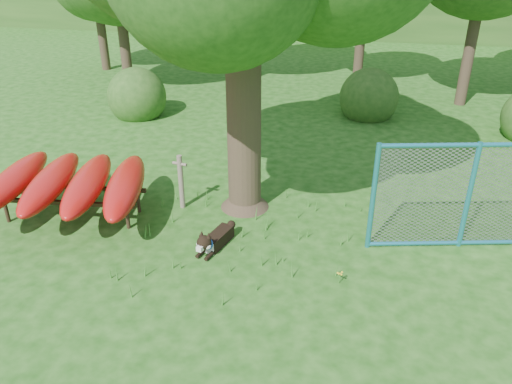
# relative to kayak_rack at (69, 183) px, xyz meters

# --- Properties ---
(ground) EXTENTS (80.00, 80.00, 0.00)m
(ground) POSITION_rel_kayak_rack_xyz_m (3.52, -1.27, -0.74)
(ground) COLOR #16490E
(ground) RESTS_ON ground
(wooden_post) EXTENTS (0.32, 0.12, 1.15)m
(wooden_post) POSITION_rel_kayak_rack_xyz_m (1.96, 0.85, -0.13)
(wooden_post) COLOR #6B5F50
(wooden_post) RESTS_ON ground
(kayak_rack) EXTENTS (3.53, 3.14, 0.97)m
(kayak_rack) POSITION_rel_kayak_rack_xyz_m (0.00, 0.00, 0.00)
(kayak_rack) COLOR black
(kayak_rack) RESTS_ON ground
(husky_dog) EXTENTS (0.49, 1.09, 0.50)m
(husky_dog) POSITION_rel_kayak_rack_xyz_m (3.05, -0.49, -0.57)
(husky_dog) COLOR black
(husky_dog) RESTS_ON ground
(fence_section) EXTENTS (3.33, 0.92, 3.32)m
(fence_section) POSITION_rel_kayak_rack_xyz_m (7.34, 0.58, 0.26)
(fence_section) COLOR teal
(fence_section) RESTS_ON ground
(wildflower_clump) EXTENTS (0.10, 0.09, 0.22)m
(wildflower_clump) POSITION_rel_kayak_rack_xyz_m (5.31, -1.03, -0.56)
(wildflower_clump) COLOR #3C8029
(wildflower_clump) RESTS_ON ground
(shrub_left) EXTENTS (1.80, 1.80, 1.80)m
(shrub_left) POSITION_rel_kayak_rack_xyz_m (-1.48, 6.23, -0.74)
(shrub_left) COLOR #254E19
(shrub_left) RESTS_ON ground
(shrub_mid) EXTENTS (1.80, 1.80, 1.80)m
(shrub_mid) POSITION_rel_kayak_rack_xyz_m (5.52, 7.73, -0.74)
(shrub_mid) COLOR #254E19
(shrub_mid) RESTS_ON ground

